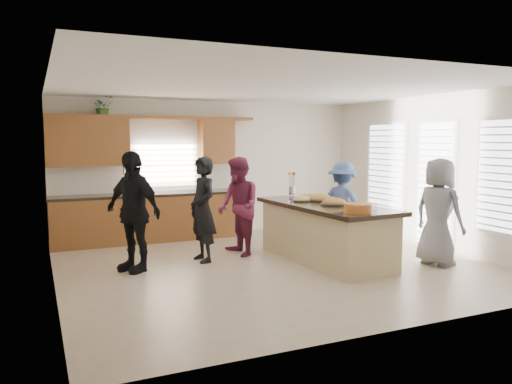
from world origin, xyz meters
name	(u,v)px	position (x,y,z in m)	size (l,w,h in m)	color
floor	(274,265)	(0.00, 0.00, 0.00)	(6.50, 6.50, 0.00)	#C8B295
room_shell	(274,146)	(0.00, 0.00, 1.90)	(6.52, 6.02, 2.81)	silver
back_cabinetry	(145,195)	(-1.47, 2.73, 0.91)	(4.08, 0.66, 2.46)	brown
right_wall_glazing	(437,176)	(3.22, -0.13, 1.34)	(0.06, 4.00, 2.25)	white
island	(325,234)	(0.90, -0.10, 0.45)	(1.29, 2.76, 0.95)	tan
platter_front	(334,203)	(0.94, -0.29, 0.98)	(0.44, 0.44, 0.18)	black
platter_mid	(319,199)	(1.03, 0.32, 0.98)	(0.48, 0.48, 0.19)	black
platter_back	(302,200)	(0.71, 0.36, 0.98)	(0.32, 0.32, 0.13)	black
salad_bowl	(358,208)	(0.78, -1.14, 1.02)	(0.40, 0.40, 0.13)	#C76424
clear_cup	(375,207)	(1.17, -1.02, 1.00)	(0.08, 0.08, 0.10)	white
plate_stack	(295,197)	(0.82, 0.81, 0.97)	(0.24, 0.24, 0.05)	#B185C2
flower_vase	(292,183)	(0.95, 1.16, 1.18)	(0.14, 0.14, 0.45)	silver
potted_plant	(103,107)	(-2.20, 2.82, 2.61)	(0.38, 0.33, 0.42)	#3D6D2B
woman_left_back	(203,209)	(-0.95, 0.70, 0.86)	(0.63, 0.41, 1.72)	black
woman_left_mid	(238,206)	(-0.26, 0.85, 0.85)	(0.83, 0.65, 1.71)	maroon
woman_left_front	(133,211)	(-2.10, 0.55, 0.92)	(1.07, 0.45, 1.83)	black
woman_right_back	(343,203)	(1.90, 0.90, 0.79)	(1.02, 0.58, 1.57)	#354875
woman_right_front	(438,212)	(2.39, -1.06, 0.86)	(0.84, 0.54, 1.71)	slate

